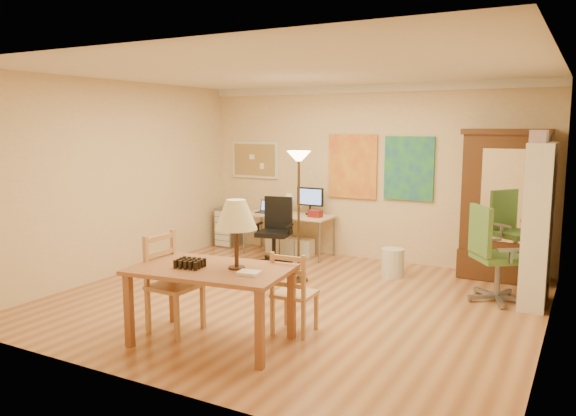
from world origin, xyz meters
The scene contains 16 objects.
floor centered at (0.00, 0.00, 0.00)m, with size 5.50×5.50×0.00m, color #945934.
crown_molding centered at (0.00, 2.46, 2.64)m, with size 5.50×0.08×0.12m, color white.
corkboard centered at (-2.05, 2.47, 1.50)m, with size 0.90×0.04×0.62m, color tan.
art_panel_left centered at (-0.25, 2.47, 1.45)m, with size 0.80×0.04×1.00m, color yellow.
art_panel_right centered at (0.65, 2.47, 1.45)m, with size 0.75×0.04×0.95m, color #235F8C.
dining_table centered at (0.02, -1.48, 0.89)m, with size 1.59×1.08×1.40m.
ladder_chair_back centered at (0.51, -0.91, 0.40)m, with size 0.41×0.40×0.85m.
ladder_chair_left centered at (-0.62, -1.43, 0.47)m, with size 0.46×0.48×1.00m.
torchiere_lamp centered at (-0.34, 0.82, 1.41)m, with size 0.32×0.32×1.75m.
computer_desk centered at (-1.18, 2.15, 0.40)m, with size 1.46×0.64×1.10m.
office_chair_black centered at (-1.12, 1.53, 0.27)m, with size 0.62×0.62×1.00m.
office_chair_green centered at (2.12, 1.16, 0.31)m, with size 0.73×0.73×1.16m.
drawer_cart centered at (-2.44, 2.21, 0.34)m, with size 0.34×0.41×0.68m.
armoire centered at (2.03, 2.24, 0.89)m, with size 1.11×0.53×2.04m.
bookshelf centered at (2.55, 1.23, 0.94)m, with size 0.28×0.76×1.89m.
wastebin centered at (0.70, 1.65, 0.20)m, with size 0.31×0.31×0.39m, color silver.
Camera 1 is at (3.07, -5.72, 2.09)m, focal length 35.00 mm.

